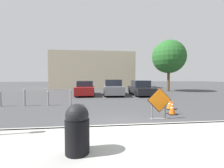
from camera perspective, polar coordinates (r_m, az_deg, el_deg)
ground_plane at (r=15.23m, az=-2.29°, el=-4.22°), size 96.00×96.00×0.00m
sidewalk_strip at (r=4.23m, az=10.43°, el=-21.69°), size 22.20×2.78×0.14m
curb_lip at (r=5.49m, az=6.00°, el=-15.88°), size 22.20×0.20×0.14m
road_closed_sign at (r=6.80m, az=17.57°, el=-6.76°), size 1.07×0.20×1.36m
traffic_cone_nearest at (r=7.94m, az=21.99°, el=-8.38°), size 0.40×0.40×0.66m
traffic_cone_second at (r=9.19m, az=21.23°, el=-7.04°), size 0.52×0.52×0.61m
parked_car_nearest at (r=15.31m, az=-10.15°, el=-1.70°), size 1.81×4.22×1.44m
parked_car_second at (r=15.17m, az=0.40°, el=-1.50°), size 2.01×4.37×1.57m
parked_car_third at (r=15.50m, az=10.82°, el=-1.64°), size 1.87×4.36×1.48m
trash_bin at (r=3.50m, az=-13.11°, el=-16.11°), size 0.53×0.53×1.09m
bollard_nearest at (r=10.11m, az=-15.48°, el=-4.78°), size 0.12×0.12×1.00m
bollard_second at (r=10.42m, az=-23.18°, el=-4.85°), size 0.12×0.12×0.94m
bollard_third at (r=10.90m, az=-30.32°, el=-4.30°), size 0.12×0.12×1.08m
bollard_fourth at (r=11.54m, az=-36.74°, el=-4.40°), size 0.12×0.12×0.96m
building_facade_backdrop at (r=25.69m, az=-7.13°, el=5.11°), size 13.31×5.00×5.88m
street_tree_behind_lot at (r=20.73m, az=20.83°, el=9.67°), size 4.21×4.21×6.54m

